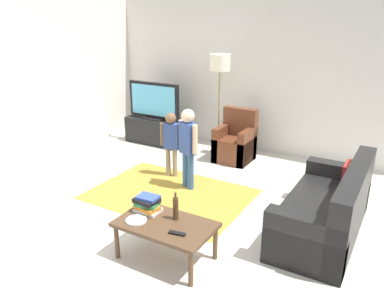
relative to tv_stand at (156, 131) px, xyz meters
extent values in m
plane|color=beige|center=(1.84, -2.30, -0.24)|extent=(7.80, 7.80, 0.00)
cube|color=silver|center=(1.84, 0.70, 1.11)|extent=(6.00, 0.12, 2.70)
cube|color=silver|center=(-1.16, -2.30, 1.11)|extent=(0.12, 6.00, 2.70)
cube|color=#B28C33|center=(1.52, -1.79, -0.24)|extent=(2.20, 1.60, 0.01)
cube|color=black|center=(0.00, 0.00, 0.01)|extent=(1.20, 0.44, 0.50)
cube|color=black|center=(0.00, -0.05, -0.14)|extent=(1.10, 0.32, 0.03)
cube|color=black|center=(0.00, -0.02, 0.27)|extent=(0.44, 0.28, 0.03)
cube|color=black|center=(0.00, -0.02, 0.63)|extent=(1.10, 0.07, 0.68)
cube|color=#59B2D8|center=(0.00, -0.06, 0.63)|extent=(1.00, 0.01, 0.58)
cube|color=black|center=(3.61, -1.74, -0.03)|extent=(0.80, 1.80, 0.42)
cube|color=black|center=(3.91, -1.74, 0.19)|extent=(0.20, 1.80, 0.86)
cube|color=black|center=(3.61, -2.54, 0.06)|extent=(0.80, 0.20, 0.60)
cube|color=black|center=(3.61, -0.94, 0.06)|extent=(0.80, 0.20, 0.60)
cube|color=#B22823|center=(3.76, -1.19, 0.32)|extent=(0.10, 0.32, 0.32)
cube|color=brown|center=(1.75, -0.10, -0.03)|extent=(0.60, 0.60, 0.42)
cube|color=brown|center=(1.75, 0.12, 0.21)|extent=(0.60, 0.16, 0.90)
cube|color=brown|center=(1.51, -0.10, 0.06)|extent=(0.12, 0.60, 0.60)
cube|color=brown|center=(1.99, -0.10, 0.06)|extent=(0.12, 0.60, 0.60)
cylinder|color=#262626|center=(1.31, 0.15, -0.23)|extent=(0.28, 0.28, 0.02)
cylinder|color=#99844C|center=(1.31, 0.15, 0.52)|extent=(0.03, 0.03, 1.50)
cylinder|color=silver|center=(1.31, 0.15, 1.40)|extent=(0.36, 0.36, 0.28)
cylinder|color=gray|center=(1.13, -1.23, -0.01)|extent=(0.08, 0.08, 0.46)
cylinder|color=gray|center=(1.23, -1.20, -0.01)|extent=(0.08, 0.08, 0.46)
cube|color=#2D478C|center=(1.18, -1.22, 0.42)|extent=(0.25, 0.18, 0.40)
sphere|color=brown|center=(1.18, -1.22, 0.70)|extent=(0.17, 0.17, 0.17)
cylinder|color=brown|center=(1.04, -1.26, 0.44)|extent=(0.06, 0.06, 0.36)
cylinder|color=brown|center=(1.31, -1.17, 0.44)|extent=(0.06, 0.06, 0.36)
cylinder|color=#33598C|center=(1.57, -1.44, 0.02)|extent=(0.09, 0.09, 0.54)
cylinder|color=#33598C|center=(1.69, -1.49, 0.02)|extent=(0.09, 0.09, 0.54)
cube|color=#2D478C|center=(1.63, -1.46, 0.52)|extent=(0.29, 0.23, 0.46)
sphere|color=beige|center=(1.63, -1.46, 0.85)|extent=(0.19, 0.19, 0.19)
cylinder|color=beige|center=(1.48, -1.40, 0.55)|extent=(0.07, 0.07, 0.41)
cylinder|color=beige|center=(1.78, -1.52, 0.55)|extent=(0.07, 0.07, 0.41)
cube|color=#513823|center=(2.33, -3.07, 0.16)|extent=(1.00, 0.60, 0.04)
cylinder|color=#513823|center=(1.88, -3.32, -0.05)|extent=(0.05, 0.05, 0.38)
cylinder|color=#513823|center=(2.78, -3.32, -0.05)|extent=(0.05, 0.05, 0.38)
cylinder|color=#513823|center=(1.88, -2.82, -0.05)|extent=(0.05, 0.05, 0.38)
cylinder|color=#513823|center=(2.78, -2.82, -0.05)|extent=(0.05, 0.05, 0.38)
cube|color=white|center=(2.03, -2.97, 0.19)|extent=(0.27, 0.21, 0.04)
cube|color=orange|center=(2.04, -2.98, 0.23)|extent=(0.27, 0.21, 0.04)
cube|color=#388C4C|center=(2.03, -2.97, 0.27)|extent=(0.26, 0.21, 0.04)
cube|color=black|center=(2.03, -2.97, 0.31)|extent=(0.26, 0.23, 0.04)
cube|color=#334CA5|center=(2.04, -2.97, 0.35)|extent=(0.23, 0.18, 0.03)
cylinder|color=#4C3319|center=(2.38, -2.95, 0.30)|extent=(0.06, 0.06, 0.24)
cylinder|color=#4C3319|center=(2.38, -2.95, 0.45)|extent=(0.02, 0.02, 0.06)
cube|color=black|center=(2.55, -3.19, 0.19)|extent=(0.18, 0.08, 0.02)
cylinder|color=white|center=(2.05, -3.19, 0.18)|extent=(0.22, 0.22, 0.02)
cube|color=silver|center=(2.07, -3.19, 0.19)|extent=(0.15, 0.02, 0.01)
camera|label=1|loc=(4.30, -5.88, 2.18)|focal=35.80mm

